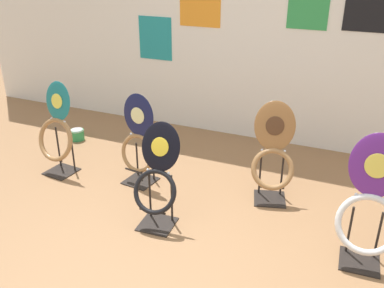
{
  "coord_description": "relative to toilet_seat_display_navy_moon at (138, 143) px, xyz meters",
  "views": [
    {
      "loc": [
        1.11,
        -2.12,
        2.09
      ],
      "look_at": [
        -0.21,
        0.94,
        0.55
      ],
      "focal_mm": 40.0,
      "sensor_mm": 36.0,
      "label": 1
    }
  ],
  "objects": [
    {
      "name": "ground_plane",
      "position": [
        0.8,
        -1.02,
        -0.42
      ],
      "size": [
        14.0,
        14.0,
        0.0
      ],
      "primitive_type": "plane",
      "color": "#8E6642"
    },
    {
      "name": "toilet_seat_display_purple_note",
      "position": [
        2.05,
        -0.37,
        0.04
      ],
      "size": [
        0.44,
        0.34,
        0.96
      ],
      "color": "black",
      "rests_on": "ground_plane"
    },
    {
      "name": "toilet_seat_display_navy_moon",
      "position": [
        0.0,
        0.0,
        0.0
      ],
      "size": [
        0.39,
        0.31,
        0.89
      ],
      "color": "black",
      "rests_on": "ground_plane"
    },
    {
      "name": "toilet_seat_display_woodgrain",
      "position": [
        1.24,
        0.21,
        -0.01
      ],
      "size": [
        0.45,
        0.43,
        0.88
      ],
      "color": "black",
      "rests_on": "ground_plane"
    },
    {
      "name": "paint_can",
      "position": [
        -1.18,
        0.57,
        -0.35
      ],
      "size": [
        0.16,
        0.16,
        0.13
      ],
      "color": "#2D8E4C",
      "rests_on": "ground_plane"
    },
    {
      "name": "wall_back",
      "position": [
        0.8,
        1.5,
        0.89
      ],
      "size": [
        8.0,
        0.07,
        2.6
      ],
      "color": "silver",
      "rests_on": "ground_plane"
    },
    {
      "name": "toilet_seat_display_teal_sax",
      "position": [
        -0.83,
        -0.15,
        0.02
      ],
      "size": [
        0.45,
        0.31,
        0.93
      ],
      "color": "black",
      "rests_on": "ground_plane"
    },
    {
      "name": "toilet_seat_display_jazz_black",
      "position": [
        0.48,
        -0.54,
        0.01
      ],
      "size": [
        0.38,
        0.36,
        0.85
      ],
      "color": "black",
      "rests_on": "ground_plane"
    }
  ]
}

